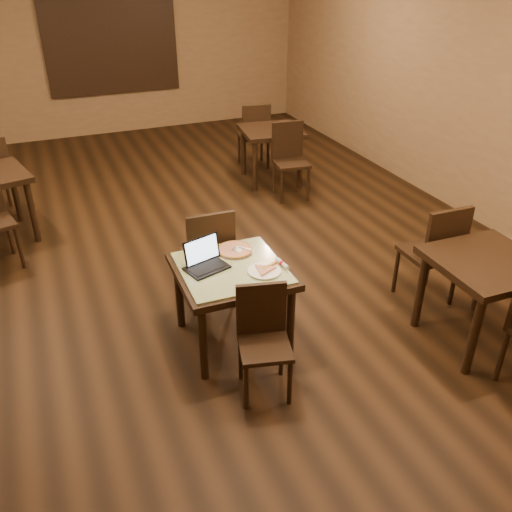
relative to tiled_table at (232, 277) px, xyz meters
name	(u,v)px	position (x,y,z in m)	size (l,w,h in m)	color
ground	(160,253)	(-0.23, 1.82, -0.66)	(10.00, 10.00, 0.00)	black
wall_back	(83,51)	(-0.23, 6.82, 0.84)	(8.00, 0.02, 3.00)	olive
wall_right	(458,91)	(3.77, 1.82, 0.84)	(0.02, 10.00, 3.00)	olive
mural	(112,46)	(0.27, 6.78, 0.89)	(2.34, 0.05, 1.64)	#265E8E
tiled_table	(232,277)	(0.00, 0.00, 0.00)	(0.94, 0.94, 0.76)	black
chair_main_near	(263,334)	(0.02, -0.62, -0.15)	(0.47, 0.47, 0.90)	black
chair_main_far	(209,253)	(0.00, 0.61, -0.08)	(0.46, 0.46, 1.03)	black
laptop	(204,259)	(-0.20, 0.10, 0.16)	(0.39, 0.35, 0.23)	black
plate	(264,271)	(0.22, -0.18, 0.11)	(0.28, 0.28, 0.02)	white
pizza_slice	(264,269)	(0.22, -0.18, 0.13)	(0.21, 0.21, 0.02)	beige
pizza_pan	(235,251)	(0.12, 0.24, 0.11)	(0.33, 0.33, 0.01)	silver
pizza_whole	(235,250)	(0.12, 0.24, 0.12)	(0.31, 0.31, 0.02)	beige
spatula	(238,249)	(0.14, 0.22, 0.13)	(0.09, 0.22, 0.01)	silver
napkin_roll	(282,263)	(0.40, -0.14, 0.12)	(0.06, 0.17, 0.04)	white
other_table_a	(271,138)	(1.89, 3.40, 0.00)	(0.95, 0.95, 0.79)	black
other_table_a_chair_near	(289,156)	(1.90, 2.80, -0.08)	(0.50, 0.50, 1.02)	black
other_table_a_chair_far	(255,132)	(1.87, 4.00, -0.08)	(0.50, 0.50, 1.02)	black
other_table_c	(486,274)	(1.99, -0.81, 0.02)	(0.90, 0.90, 0.82)	black
other_table_c_chair_far	(436,250)	(1.98, -0.19, -0.06)	(0.47, 0.47, 1.06)	black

